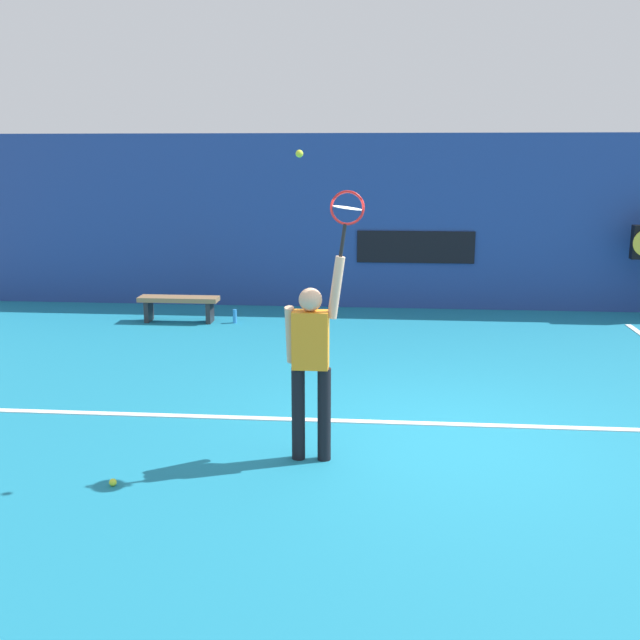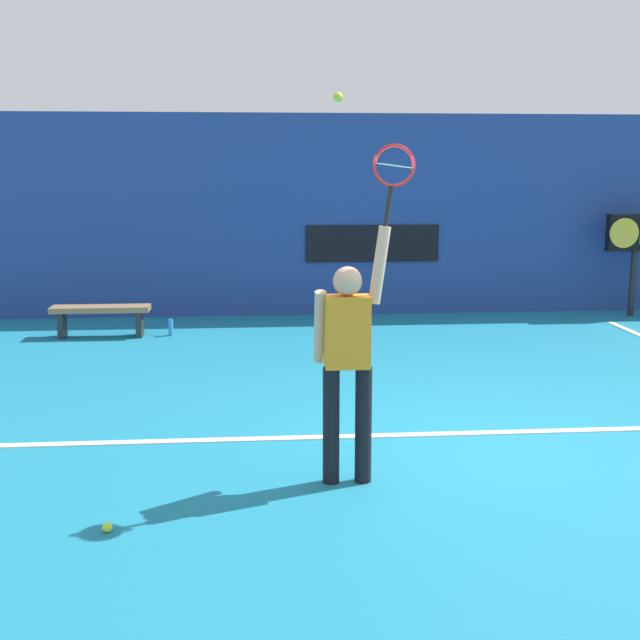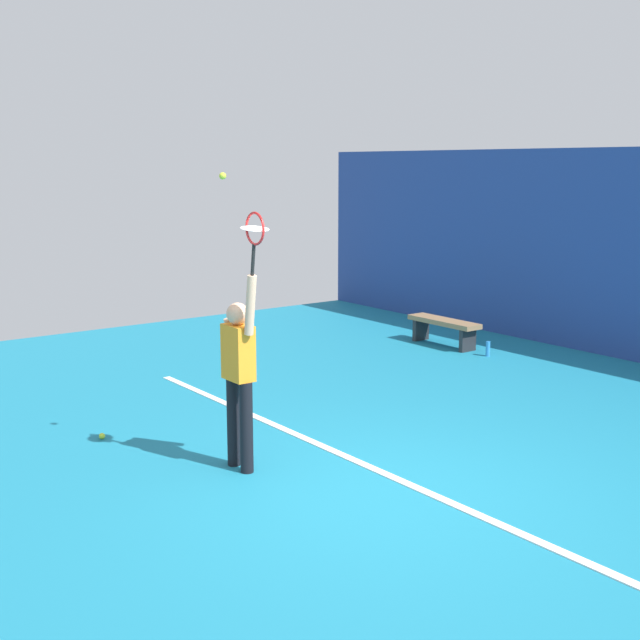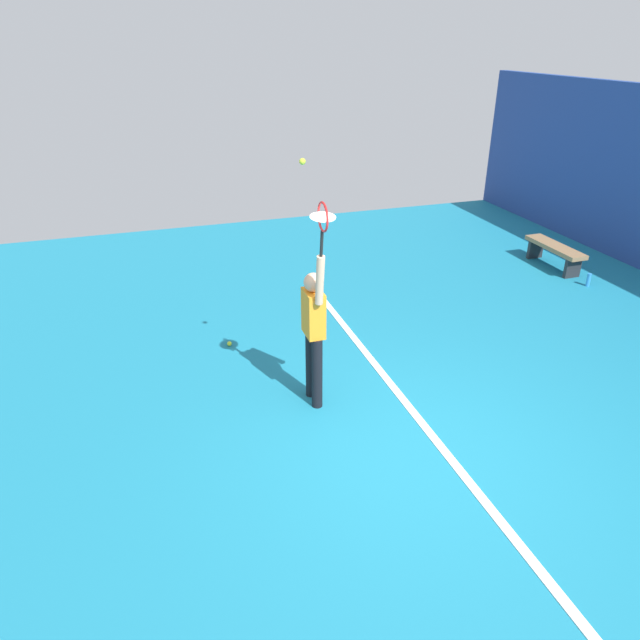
{
  "view_description": "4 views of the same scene",
  "coord_description": "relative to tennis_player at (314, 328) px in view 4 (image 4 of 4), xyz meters",
  "views": [
    {
      "loc": [
        -0.58,
        -7.41,
        2.91
      ],
      "look_at": [
        -1.2,
        -0.28,
        1.29
      ],
      "focal_mm": 41.61,
      "sensor_mm": 36.0,
      "label": 1
    },
    {
      "loc": [
        -1.95,
        -6.66,
        2.41
      ],
      "look_at": [
        -1.43,
        -0.3,
        1.21
      ],
      "focal_mm": 45.59,
      "sensor_mm": 36.0,
      "label": 2
    },
    {
      "loc": [
        5.63,
        -4.85,
        3.01
      ],
      "look_at": [
        -0.94,
        0.06,
        1.48
      ],
      "focal_mm": 47.0,
      "sensor_mm": 36.0,
      "label": 3
    },
    {
      "loc": [
        4.44,
        -2.48,
        4.08
      ],
      "look_at": [
        -1.52,
        -0.54,
        0.96
      ],
      "focal_mm": 32.37,
      "sensor_mm": 36.0,
      "label": 4
    }
  ],
  "objects": [
    {
      "name": "ground_plane",
      "position": [
        1.25,
        0.7,
        -1.01
      ],
      "size": [
        18.0,
        18.0,
        0.0
      ],
      "primitive_type": "plane",
      "color": "teal"
    },
    {
      "name": "court_baseline",
      "position": [
        1.25,
        1.05,
        -1.01
      ],
      "size": [
        10.0,
        0.1,
        0.01
      ],
      "primitive_type": "cube",
      "color": "white",
      "rests_on": "ground_plane"
    },
    {
      "name": "tennis_player",
      "position": [
        0.0,
        0.0,
        0.0
      ],
      "size": [
        0.57,
        0.31,
        1.99
      ],
      "color": "black",
      "rests_on": "ground_plane"
    },
    {
      "name": "tennis_racket",
      "position": [
        0.33,
        -0.0,
        1.38
      ],
      "size": [
        0.35,
        0.27,
        0.62
      ],
      "color": "black"
    },
    {
      "name": "tennis_ball",
      "position": [
        -0.09,
        -0.09,
        1.89
      ],
      "size": [
        0.07,
        0.07,
        0.07
      ],
      "primitive_type": "sphere",
      "color": "#CCE033"
    },
    {
      "name": "court_bench",
      "position": [
        -2.91,
        5.77,
        -0.67
      ],
      "size": [
        1.4,
        0.36,
        0.45
      ],
      "color": "olive",
      "rests_on": "ground_plane"
    },
    {
      "name": "water_bottle",
      "position": [
        -1.92,
        5.77,
        -0.89
      ],
      "size": [
        0.07,
        0.07,
        0.24
      ],
      "primitive_type": "cylinder",
      "color": "#338CD8",
      "rests_on": "ground_plane"
    },
    {
      "name": "spare_ball",
      "position": [
        -1.71,
        -0.76,
        -0.98
      ],
      "size": [
        0.07,
        0.07,
        0.07
      ],
      "primitive_type": "sphere",
      "color": "#CCE033",
      "rests_on": "ground_plane"
    }
  ]
}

